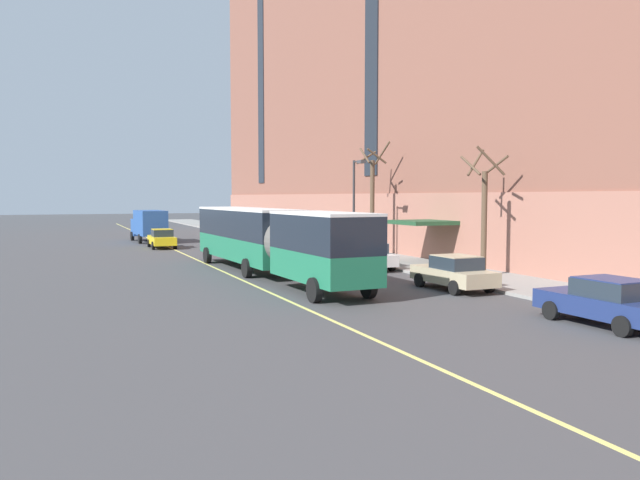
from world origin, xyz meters
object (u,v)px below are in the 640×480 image
taxi_cab (162,238)px  fire_hydrant (310,244)px  parked_car_champagne_4 (454,273)px  box_truck (149,224)px  parked_car_white_1 (368,256)px  city_bus (269,237)px  parked_car_silver_2 (275,238)px  street_lamp (355,197)px  street_tree_far_uptown (372,198)px  parked_car_champagne_7 (231,230)px  parked_car_champagne_5 (309,245)px  parked_car_navy_6 (607,302)px  street_tree_mid_block (484,210)px

taxi_cab → fire_hydrant: taxi_cab is taller
parked_car_champagne_4 → box_truck: (-8.54, 35.47, 0.89)m
parked_car_white_1 → parked_car_champagne_4: 8.62m
city_bus → parked_car_silver_2: bearing=70.4°
parked_car_silver_2 → fire_hydrant: parked_car_silver_2 is taller
city_bus → parked_car_white_1: bearing=8.9°
box_truck → fire_hydrant: bearing=-53.9°
parked_car_champagne_4 → fire_hydrant: bearing=85.5°
parked_car_champagne_4 → street_lamp: street_lamp is taller
street_tree_far_uptown → parked_car_champagne_7: bearing=98.5°
parked_car_champagne_4 → box_truck: bearing=103.5°
parked_car_champagne_5 → fire_hydrant: parked_car_champagne_5 is taller
parked_car_navy_6 → street_lamp: bearing=85.3°
street_tree_mid_block → box_truck: bearing=110.4°
parked_car_white_1 → parked_car_champagne_5: size_ratio=0.98×
city_bus → parked_car_silver_2: city_bus is taller
parked_car_champagne_4 → taxi_cab: (-8.49, 28.24, -0.00)m
box_truck → parked_car_champagne_7: bearing=22.4°
box_truck → street_tree_mid_block: bearing=-69.6°
city_bus → parked_car_champagne_4: bearing=-51.3°
parked_car_white_1 → box_truck: (-8.65, 26.85, 0.89)m
parked_car_navy_6 → street_tree_far_uptown: size_ratio=0.59×
parked_car_navy_6 → fire_hydrant: size_ratio=6.43×
box_truck → street_tree_mid_block: street_tree_mid_block is taller
box_truck → street_tree_far_uptown: bearing=-59.2°
parked_car_silver_2 → street_lamp: bearing=-81.3°
city_bus → taxi_cab: 20.77m
parked_car_champagne_7 → street_tree_mid_block: bearing=-84.4°
city_bus → parked_car_champagne_5: size_ratio=4.19×
parked_car_champagne_4 → street_tree_far_uptown: 15.71m
parked_car_champagne_7 → street_tree_far_uptown: street_tree_far_uptown is taller
parked_car_white_1 → taxi_cab: size_ratio=1.01×
city_bus → street_tree_far_uptown: bearing=36.5°
box_truck → street_tree_far_uptown: size_ratio=0.92×
street_tree_far_uptown → fire_hydrant: 7.69m
taxi_cab → street_lamp: (10.29, -14.57, 3.33)m
parked_car_silver_2 → parked_car_champagne_4: size_ratio=1.04×
parked_car_champagne_4 → parked_car_champagne_7: 39.04m
taxi_cab → fire_hydrant: (10.19, -6.80, -0.29)m
parked_car_champagne_5 → taxi_cab: same height
parked_car_champagne_5 → street_tree_far_uptown: (3.81, -2.19, 3.27)m
city_bus → fire_hydrant: (7.83, 13.79, -1.55)m
parked_car_white_1 → parked_car_navy_6: 17.03m
parked_car_white_1 → street_tree_far_uptown: (3.59, 6.29, 3.27)m
street_lamp → fire_hydrant: size_ratio=8.88×
fire_hydrant → parked_car_champagne_4: bearing=-94.5°
parked_car_silver_2 → parked_car_champagne_7: same height
parked_car_silver_2 → parked_car_champagne_4: bearing=-90.1°
parked_car_champagne_5 → street_lamp: (1.91, -3.44, 3.32)m
parked_car_champagne_4 → parked_car_navy_6: (-0.01, -8.42, 0.00)m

